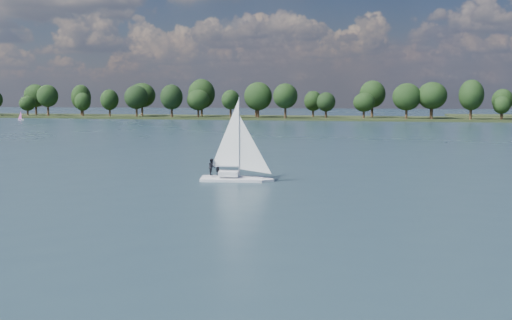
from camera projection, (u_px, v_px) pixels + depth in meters
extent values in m
plane|color=#233342|center=(274.00, 137.00, 121.92)|extent=(700.00, 700.00, 0.00)
cube|color=black|center=(329.00, 119.00, 230.29)|extent=(660.00, 40.00, 1.50)
cube|color=silver|center=(234.00, 181.00, 57.29)|extent=(6.89, 2.70, 0.79)
cube|color=silver|center=(234.00, 173.00, 57.20)|extent=(2.11, 1.42, 0.49)
cylinder|color=silver|center=(233.00, 137.00, 56.80)|extent=(0.12, 0.12, 7.89)
imported|color=black|center=(218.00, 166.00, 57.95)|extent=(0.41, 0.62, 1.70)
imported|color=black|center=(212.00, 167.00, 57.52)|extent=(0.89, 1.00, 1.70)
cube|color=white|center=(22.00, 120.00, 218.08)|extent=(2.52, 1.26, 0.39)
cylinder|color=silver|center=(21.00, 115.00, 217.87)|extent=(0.07, 0.07, 3.45)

